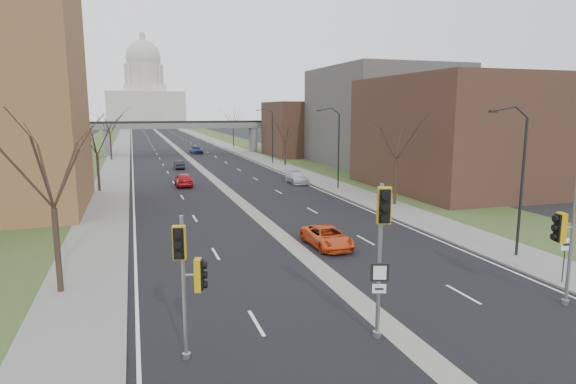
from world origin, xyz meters
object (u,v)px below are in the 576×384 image
signal_pole_median (382,234)px  car_right_mid (296,178)px  car_right_far (196,150)px  signal_pole_right (572,221)px  signal_pole_left (188,268)px  speed_limit_sign (565,252)px  car_left_far (179,165)px  car_right_near (327,237)px  car_left_near (183,179)px

signal_pole_median → car_right_mid: (9.79, 38.15, -3.45)m
car_right_far → signal_pole_median: bearing=-100.0°
signal_pole_right → signal_pole_left: bearing=-168.5°
signal_pole_median → car_right_mid: 39.53m
speed_limit_sign → car_left_far: size_ratio=0.60×
signal_pole_left → car_right_near: 15.47m
signal_pole_median → car_right_far: bearing=107.0°
signal_pole_left → signal_pole_median: (6.86, -0.69, 0.79)m
car_left_near → car_left_far: (1.07, 16.79, -0.15)m
car_left_far → car_right_far: size_ratio=0.83×
car_right_mid → car_right_far: bearing=97.7°
car_left_near → car_right_mid: size_ratio=0.97×
signal_pole_median → speed_limit_sign: bearing=31.8°
car_right_mid → car_left_near: bearing=171.4°
signal_pole_median → car_right_near: size_ratio=1.27×
car_left_far → car_right_near: size_ratio=0.81×
signal_pole_right → car_right_near: size_ratio=1.27×
car_left_far → car_right_far: 25.37m
signal_pole_median → car_left_near: bearing=114.0°
speed_limit_sign → car_left_near: speed_limit_sign is taller
speed_limit_sign → car_left_far: speed_limit_sign is taller
signal_pole_left → car_right_near: (9.86, 11.61, -2.70)m
car_right_near → car_right_far: bearing=87.5°
car_right_mid → signal_pole_left: bearing=-114.4°
speed_limit_sign → signal_pole_right: bearing=-123.8°
signal_pole_right → car_right_near: 13.91m
car_right_near → car_right_mid: (6.79, 25.84, 0.03)m
signal_pole_median → car_left_near: size_ratio=1.31×
car_right_far → car_left_far: bearing=-110.3°
signal_pole_left → car_right_near: signal_pole_left is taller
signal_pole_left → car_right_mid: (16.65, 37.45, -2.67)m
car_left_near → car_left_far: car_left_near is taller
signal_pole_right → car_left_far: signal_pole_right is taller
car_right_near → car_right_far: size_ratio=1.03×
signal_pole_left → car_right_near: size_ratio=1.10×
signal_pole_left → car_left_far: size_ratio=1.35×
car_right_far → car_right_near: bearing=-97.9°
car_right_near → car_right_mid: car_right_mid is taller
signal_pole_median → car_left_near: signal_pole_median is taller
signal_pole_median → car_right_far: (3.55, 81.53, -3.36)m
speed_limit_sign → car_right_near: 13.04m
car_right_mid → speed_limit_sign: bearing=-87.6°
car_left_near → car_right_far: 42.07m
speed_limit_sign → car_left_near: bearing=123.2°
signal_pole_left → car_right_far: bearing=98.4°
signal_pole_median → signal_pole_right: bearing=21.7°
car_left_near → signal_pole_right: bearing=107.3°
car_right_far → car_right_mid: bearing=-89.3°
signal_pole_left → car_left_near: (3.73, 39.30, -2.57)m
speed_limit_sign → car_left_near: size_ratio=0.50×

